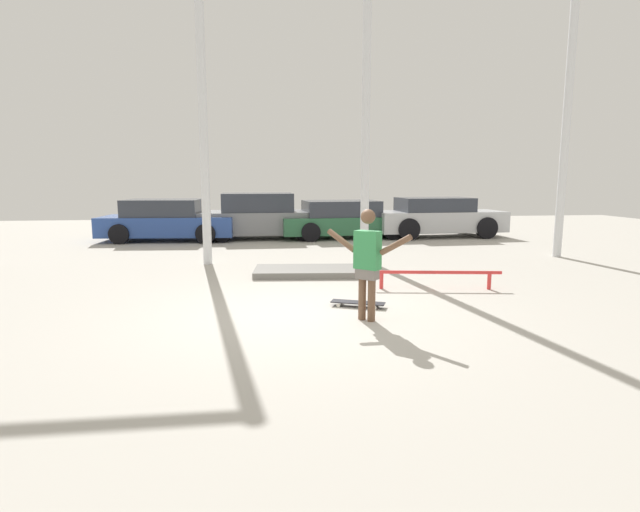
% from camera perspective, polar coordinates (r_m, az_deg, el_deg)
% --- Properties ---
extents(ground_plane, '(36.00, 36.00, 0.00)m').
position_cam_1_polar(ground_plane, '(7.33, -1.46, -6.64)').
color(ground_plane, '#B2ADA3').
extents(skateboarder, '(1.02, 0.94, 1.55)m').
position_cam_1_polar(skateboarder, '(6.86, 5.44, -0.32)').
color(skateboarder, brown).
rests_on(skateboarder, ground_plane).
extents(skateboard, '(0.85, 0.52, 0.08)m').
position_cam_1_polar(skateboard, '(7.74, 4.34, -5.35)').
color(skateboard, black).
rests_on(skateboard, ground_plane).
extents(manual_pad, '(2.42, 1.31, 0.13)m').
position_cam_1_polar(manual_pad, '(10.29, -0.97, -1.76)').
color(manual_pad, slate).
rests_on(manual_pad, ground_plane).
extents(grind_rail, '(2.32, 0.42, 0.33)m').
position_cam_1_polar(grind_rail, '(9.14, 13.05, -2.07)').
color(grind_rail, red).
rests_on(grind_rail, ground_plane).
extents(canopy_support_left, '(5.19, 0.20, 6.60)m').
position_cam_1_polar(canopy_support_left, '(12.35, -25.49, 17.19)').
color(canopy_support_left, silver).
rests_on(canopy_support_left, ground_plane).
extents(canopy_support_right, '(5.19, 0.20, 6.60)m').
position_cam_1_polar(canopy_support_right, '(12.84, 16.77, 17.30)').
color(canopy_support_right, silver).
rests_on(canopy_support_right, ground_plane).
extents(parked_car_blue, '(4.28, 2.17, 1.31)m').
position_cam_1_polar(parked_car_blue, '(16.68, -17.02, 3.88)').
color(parked_car_blue, '#284793').
rests_on(parked_car_blue, ground_plane).
extents(parked_car_grey, '(4.15, 2.02, 1.49)m').
position_cam_1_polar(parked_car_grey, '(16.60, -6.72, 4.47)').
color(parked_car_grey, slate).
rests_on(parked_car_grey, ground_plane).
extents(parked_car_green, '(4.50, 2.17, 1.24)m').
position_cam_1_polar(parked_car_green, '(16.70, 2.81, 4.16)').
color(parked_car_green, '#28603D').
rests_on(parked_car_green, ground_plane).
extents(parked_car_silver, '(4.38, 1.97, 1.32)m').
position_cam_1_polar(parked_car_silver, '(17.41, 13.28, 4.31)').
color(parked_car_silver, '#B7BABF').
rests_on(parked_car_silver, ground_plane).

